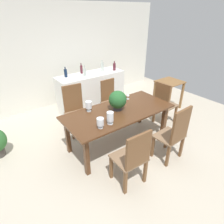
{
  "coord_description": "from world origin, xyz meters",
  "views": [
    {
      "loc": [
        -1.95,
        -2.37,
        2.4
      ],
      "look_at": [
        -0.05,
        0.22,
        0.67
      ],
      "focal_mm": 30.5,
      "sensor_mm": 36.0,
      "label": 1
    }
  ],
  "objects_px": {
    "chair_near_left": "(133,157)",
    "crystal_vase_right": "(89,105)",
    "chair_far_left": "(75,107)",
    "side_table": "(169,88)",
    "flower_centerpiece": "(118,100)",
    "crystal_vase_center_near": "(100,122)",
    "wine_bottle_dark": "(102,67)",
    "crystal_vase_left": "(110,117)",
    "wine_bottle_green": "(81,69)",
    "wine_bottle_amber": "(85,72)",
    "chair_foot_end": "(164,102)",
    "wine_glass": "(128,95)",
    "dining_table": "(119,115)",
    "kitchen_counter": "(91,91)",
    "wine_bottle_clear": "(114,67)",
    "chair_far_right": "(110,98)",
    "chair_near_right": "(175,133)",
    "wine_bottle_tall": "(66,73)"
  },
  "relations": [
    {
      "from": "chair_near_left",
      "to": "crystal_vase_right",
      "type": "height_order",
      "value": "chair_near_left"
    },
    {
      "from": "chair_far_left",
      "to": "side_table",
      "type": "bearing_deg",
      "value": -4.57
    },
    {
      "from": "flower_centerpiece",
      "to": "crystal_vase_center_near",
      "type": "bearing_deg",
      "value": -151.54
    },
    {
      "from": "crystal_vase_right",
      "to": "wine_bottle_dark",
      "type": "relative_size",
      "value": 0.65
    },
    {
      "from": "crystal_vase_left",
      "to": "crystal_vase_right",
      "type": "xyz_separation_m",
      "value": [
        -0.06,
        0.59,
        -0.0
      ]
    },
    {
      "from": "wine_bottle_dark",
      "to": "wine_bottle_green",
      "type": "bearing_deg",
      "value": 160.14
    },
    {
      "from": "chair_near_left",
      "to": "wine_bottle_amber",
      "type": "xyz_separation_m",
      "value": [
        0.67,
        2.54,
        0.51
      ]
    },
    {
      "from": "chair_foot_end",
      "to": "wine_glass",
      "type": "height_order",
      "value": "chair_foot_end"
    },
    {
      "from": "dining_table",
      "to": "chair_foot_end",
      "type": "relative_size",
      "value": 2.02
    },
    {
      "from": "wine_bottle_green",
      "to": "kitchen_counter",
      "type": "bearing_deg",
      "value": -49.55
    },
    {
      "from": "chair_far_left",
      "to": "chair_near_left",
      "type": "bearing_deg",
      "value": -84.89
    },
    {
      "from": "chair_foot_end",
      "to": "wine_bottle_dark",
      "type": "distance_m",
      "value": 1.86
    },
    {
      "from": "crystal_vase_center_near",
      "to": "kitchen_counter",
      "type": "bearing_deg",
      "value": 63.16
    },
    {
      "from": "wine_bottle_clear",
      "to": "dining_table",
      "type": "bearing_deg",
      "value": -124.42
    },
    {
      "from": "kitchen_counter",
      "to": "wine_bottle_amber",
      "type": "distance_m",
      "value": 0.62
    },
    {
      "from": "chair_far_right",
      "to": "kitchen_counter",
      "type": "height_order",
      "value": "chair_far_right"
    },
    {
      "from": "crystal_vase_left",
      "to": "crystal_vase_right",
      "type": "height_order",
      "value": "crystal_vase_left"
    },
    {
      "from": "wine_bottle_dark",
      "to": "wine_bottle_amber",
      "type": "distance_m",
      "value": 0.58
    },
    {
      "from": "chair_far_left",
      "to": "side_table",
      "type": "xyz_separation_m",
      "value": [
        2.52,
        -0.45,
        -0.0
      ]
    },
    {
      "from": "chair_near_right",
      "to": "side_table",
      "type": "distance_m",
      "value": 2.13
    },
    {
      "from": "chair_near_left",
      "to": "wine_bottle_dark",
      "type": "xyz_separation_m",
      "value": [
        1.24,
        2.63,
        0.53
      ]
    },
    {
      "from": "wine_bottle_dark",
      "to": "wine_bottle_tall",
      "type": "relative_size",
      "value": 1.22
    },
    {
      "from": "kitchen_counter",
      "to": "wine_bottle_green",
      "type": "bearing_deg",
      "value": 130.45
    },
    {
      "from": "kitchen_counter",
      "to": "wine_bottle_tall",
      "type": "height_order",
      "value": "wine_bottle_tall"
    },
    {
      "from": "chair_far_left",
      "to": "wine_bottle_green",
      "type": "bearing_deg",
      "value": 58.89
    },
    {
      "from": "kitchen_counter",
      "to": "wine_bottle_dark",
      "type": "height_order",
      "value": "wine_bottle_dark"
    },
    {
      "from": "chair_far_right",
      "to": "chair_foot_end",
      "type": "xyz_separation_m",
      "value": [
        0.83,
        -0.93,
        0.02
      ]
    },
    {
      "from": "crystal_vase_center_near",
      "to": "side_table",
      "type": "distance_m",
      "value": 2.79
    },
    {
      "from": "side_table",
      "to": "wine_bottle_amber",
      "type": "bearing_deg",
      "value": 148.78
    },
    {
      "from": "flower_centerpiece",
      "to": "kitchen_counter",
      "type": "xyz_separation_m",
      "value": [
        0.41,
        1.66,
        -0.47
      ]
    },
    {
      "from": "dining_table",
      "to": "flower_centerpiece",
      "type": "bearing_deg",
      "value": 81.89
    },
    {
      "from": "wine_glass",
      "to": "kitchen_counter",
      "type": "height_order",
      "value": "kitchen_counter"
    },
    {
      "from": "dining_table",
      "to": "wine_bottle_clear",
      "type": "distance_m",
      "value": 1.99
    },
    {
      "from": "dining_table",
      "to": "chair_far_left",
      "type": "bearing_deg",
      "value": 116.02
    },
    {
      "from": "wine_bottle_dark",
      "to": "flower_centerpiece",
      "type": "bearing_deg",
      "value": -114.86
    },
    {
      "from": "kitchen_counter",
      "to": "crystal_vase_right",
      "type": "bearing_deg",
      "value": -121.94
    },
    {
      "from": "chair_near_left",
      "to": "wine_bottle_dark",
      "type": "height_order",
      "value": "wine_bottle_dark"
    },
    {
      "from": "chair_far_right",
      "to": "flower_centerpiece",
      "type": "bearing_deg",
      "value": -118.2
    },
    {
      "from": "crystal_vase_center_near",
      "to": "wine_bottle_dark",
      "type": "height_order",
      "value": "wine_bottle_dark"
    },
    {
      "from": "wine_bottle_dark",
      "to": "chair_near_right",
      "type": "bearing_deg",
      "value": -96.64
    },
    {
      "from": "chair_far_left",
      "to": "crystal_vase_center_near",
      "type": "xyz_separation_m",
      "value": [
        -0.14,
        -1.21,
        0.28
      ]
    },
    {
      "from": "chair_near_left",
      "to": "crystal_vase_right",
      "type": "bearing_deg",
      "value": -88.33
    },
    {
      "from": "crystal_vase_left",
      "to": "wine_bottle_clear",
      "type": "bearing_deg",
      "value": 51.44
    },
    {
      "from": "chair_foot_end",
      "to": "wine_bottle_clear",
      "type": "xyz_separation_m",
      "value": [
        -0.18,
        1.62,
        0.5
      ]
    },
    {
      "from": "kitchen_counter",
      "to": "wine_bottle_clear",
      "type": "relative_size",
      "value": 7.21
    },
    {
      "from": "chair_far_right",
      "to": "wine_glass",
      "type": "distance_m",
      "value": 0.7
    },
    {
      "from": "dining_table",
      "to": "wine_bottle_green",
      "type": "xyz_separation_m",
      "value": [
        0.26,
        1.89,
        0.4
      ]
    },
    {
      "from": "wine_bottle_green",
      "to": "wine_bottle_tall",
      "type": "bearing_deg",
      "value": -174.76
    },
    {
      "from": "wine_bottle_tall",
      "to": "side_table",
      "type": "height_order",
      "value": "wine_bottle_tall"
    },
    {
      "from": "chair_near_left",
      "to": "crystal_vase_left",
      "type": "bearing_deg",
      "value": -93.82
    }
  ]
}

